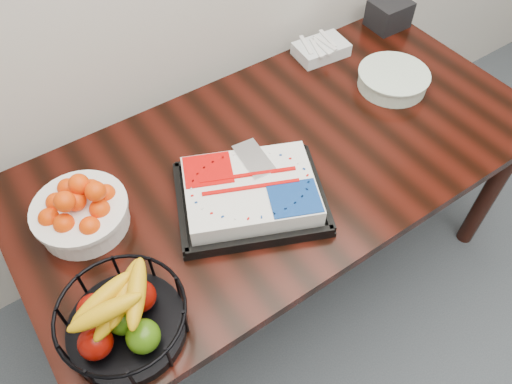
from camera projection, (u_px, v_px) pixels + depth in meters
table at (284, 169)px, 1.73m from camera, size 1.80×0.90×0.75m
cake_tray at (250, 193)px, 1.50m from camera, size 0.55×0.50×0.09m
tangerine_bowl at (79, 208)px, 1.42m from camera, size 0.28×0.28×0.18m
fruit_basket at (123, 318)px, 1.22m from camera, size 0.32×0.32×0.17m
plate_stack at (393, 80)px, 1.85m from camera, size 0.26×0.26×0.06m
fork_bag at (321, 49)px, 1.98m from camera, size 0.22×0.15×0.06m
napkin_box at (389, 14)px, 2.09m from camera, size 0.16×0.14×0.11m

